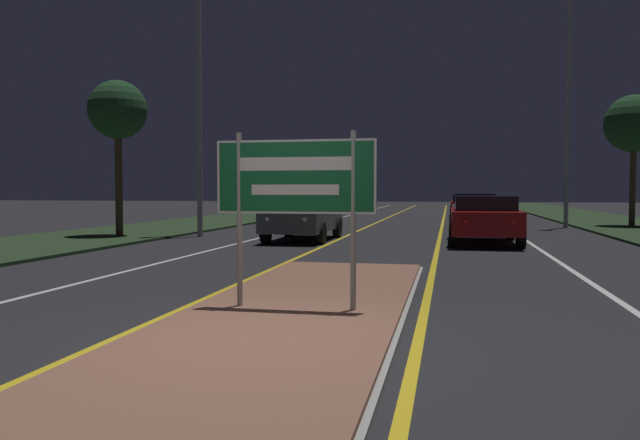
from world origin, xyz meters
name	(u,v)px	position (x,y,z in m)	size (l,w,h in m)	color
ground_plane	(257,347)	(0.00, 0.00, 0.00)	(160.00, 160.00, 0.00)	#232326
median_island	(295,312)	(0.00, 1.59, 0.04)	(2.74, 9.79, 0.10)	#999993
verge_left	(188,224)	(-9.50, 20.00, 0.04)	(5.00, 100.00, 0.08)	#23381E
centre_line_yellow_left	(379,222)	(-1.56, 25.00, 0.00)	(0.12, 70.00, 0.01)	gold
centre_line_yellow_right	(443,222)	(1.56, 25.00, 0.00)	(0.12, 70.00, 0.01)	gold
lane_line_white_left	(327,221)	(-4.20, 25.00, 0.00)	(0.12, 70.00, 0.01)	silver
lane_line_white_right	(499,223)	(4.20, 25.00, 0.00)	(0.12, 70.00, 0.01)	silver
edge_line_white_left	(270,220)	(-7.20, 25.00, 0.00)	(0.10, 70.00, 0.01)	silver
edge_line_white_right	(565,224)	(7.20, 25.00, 0.00)	(0.10, 70.00, 0.01)	silver
highway_sign	(295,185)	(0.00, 1.58, 1.63)	(2.01, 0.07, 2.18)	#9E9E99
streetlight_left_near	(198,48)	(-6.36, 13.82, 6.29)	(0.45, 0.45, 10.68)	#9E9E99
streetlight_right_near	(569,54)	(6.62, 21.57, 7.18)	(0.56, 0.56, 11.11)	#9E9E99
car_receding_0	(484,218)	(2.86, 12.94, 0.76)	(2.01, 4.71, 1.39)	maroon
car_receding_1	(474,210)	(2.86, 20.76, 0.76)	(1.88, 4.72, 1.42)	#4C514C
car_receding_2	(467,204)	(2.88, 32.32, 0.72)	(1.97, 4.64, 1.33)	maroon
car_approaching_0	(304,215)	(-2.59, 13.07, 0.78)	(1.88, 4.36, 1.48)	#4C514C
car_approaching_1	(290,206)	(-5.74, 23.49, 0.79)	(1.93, 4.68, 1.49)	maroon
roadside_palm_left	(118,112)	(-8.82, 12.91, 4.13)	(1.91, 1.91, 5.08)	#4C3823
roadside_palm_right	(634,124)	(9.34, 22.23, 4.30)	(2.38, 2.38, 5.44)	#4C3823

